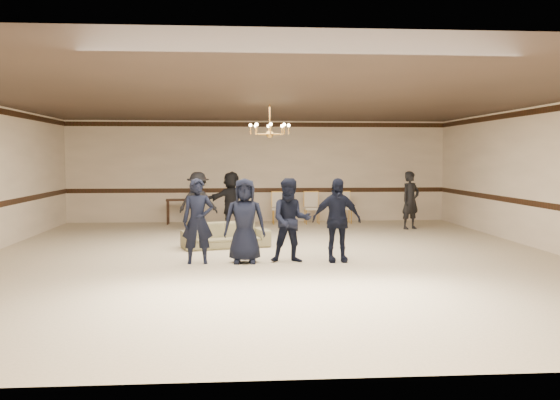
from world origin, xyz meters
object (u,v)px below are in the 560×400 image
at_px(boy_c, 291,220).
at_px(console_table, 181,212).
at_px(banquet_chair_right, 344,208).
at_px(boy_d, 337,220).
at_px(adult_left, 198,202).
at_px(boy_b, 245,221).
at_px(adult_right, 411,200).
at_px(adult_mid, 231,200).
at_px(boy_a, 198,221).
at_px(banquet_chair_left, 280,208).
at_px(chandelier, 270,119).
at_px(settee, 226,235).
at_px(banquet_chair_mid, 312,208).

height_order(boy_c, console_table, boy_c).
bearing_deg(banquet_chair_right, boy_d, -101.22).
xyz_separation_m(boy_d, adult_left, (-2.97, 4.97, 0.00)).
bearing_deg(boy_b, adult_right, 48.72).
height_order(boy_d, adult_mid, adult_mid).
xyz_separation_m(boy_b, adult_right, (4.83, 5.27, 0.00)).
relative_size(boy_a, banquet_chair_right, 1.69).
relative_size(adult_right, banquet_chair_left, 1.70).
relative_size(boy_d, adult_right, 1.00).
relative_size(boy_c, adult_right, 1.00).
relative_size(chandelier, boy_a, 0.57).
xyz_separation_m(chandelier, banquet_chair_right, (2.62, 5.19, -2.39)).
distance_m(boy_b, settee, 2.17).
bearing_deg(banquet_chair_right, adult_left, -156.31).
bearing_deg(settee, banquet_chair_right, 37.69).
xyz_separation_m(adult_mid, banquet_chair_mid, (2.47, 1.19, -0.34)).
xyz_separation_m(chandelier, console_table, (-2.38, 5.39, -2.49)).
distance_m(boy_d, banquet_chair_left, 6.89).
height_order(banquet_chair_mid, console_table, banquet_chair_mid).
bearing_deg(boy_a, boy_c, -3.24).
relative_size(boy_b, banquet_chair_right, 1.69).
distance_m(chandelier, adult_mid, 4.58).
bearing_deg(banquet_chair_left, banquet_chair_right, 3.16).
relative_size(banquet_chair_mid, console_table, 1.06).
distance_m(adult_mid, banquet_chair_mid, 2.76).
xyz_separation_m(banquet_chair_mid, console_table, (-4.00, 0.20, -0.10)).
height_order(boy_a, settee, boy_a).
xyz_separation_m(settee, console_table, (-1.40, 4.99, 0.10)).
height_order(chandelier, settee, chandelier).
relative_size(chandelier, settee, 0.48).
height_order(boy_b, banquet_chair_mid, boy_b).
bearing_deg(adult_mid, banquet_chair_right, 171.82).
height_order(banquet_chair_mid, banquet_chair_right, same).
bearing_deg(adult_mid, settee, 60.99).
xyz_separation_m(settee, banquet_chair_left, (1.60, 4.79, 0.20)).
distance_m(settee, banquet_chair_right, 6.00).
bearing_deg(boy_c, boy_b, -177.89).
relative_size(boy_b, boy_c, 1.00).
bearing_deg(boy_b, banquet_chair_left, 81.28).
xyz_separation_m(adult_right, banquet_chair_right, (-1.63, 1.59, -0.34)).
distance_m(boy_c, adult_right, 6.57).
distance_m(boy_d, banquet_chair_right, 7.01).
distance_m(adult_left, banquet_chair_right, 4.78).
bearing_deg(boy_a, chandelier, 45.00).
distance_m(boy_a, boy_b, 0.90).
bearing_deg(boy_b, adult_mid, 93.96).
relative_size(banquet_chair_right, console_table, 1.06).
distance_m(banquet_chair_left, console_table, 3.01).
height_order(settee, adult_mid, adult_mid).
distance_m(adult_right, banquet_chair_right, 2.30).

